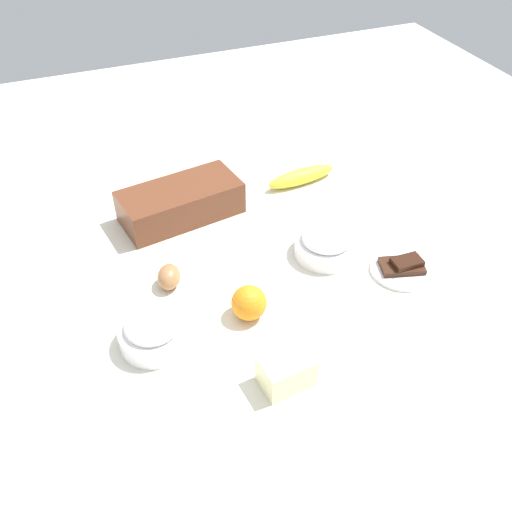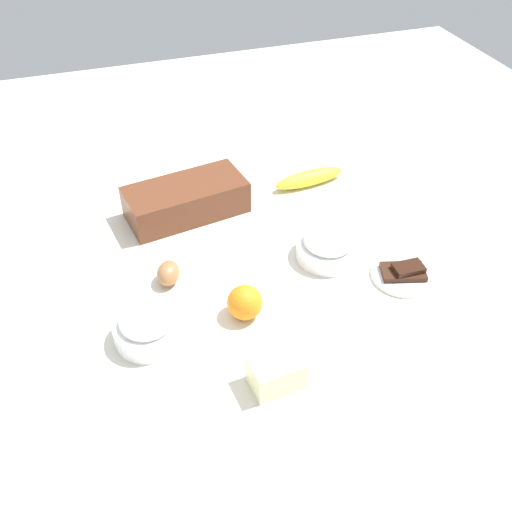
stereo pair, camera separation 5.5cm
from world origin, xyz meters
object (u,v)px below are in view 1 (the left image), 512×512
Objects in this scene: sugar_bowl at (326,244)px; banana at (301,176)px; egg_near_butter at (169,277)px; orange_fruit at (249,303)px; chocolate_plate at (402,268)px; flour_bowl at (153,332)px; loaf_pan at (181,202)px; butter_block at (286,371)px.

banana is (0.07, 0.28, -0.01)m from sugar_bowl.
banana is 3.02× the size of egg_near_butter.
chocolate_plate is (0.35, -0.00, -0.02)m from orange_fruit.
orange_fruit is at bearing -153.60° from sugar_bowl.
chocolate_plate is (0.54, 0.00, -0.02)m from flour_bowl.
flour_bowl is at bearing -141.20° from banana.
orange_fruit is (0.03, -0.37, -0.01)m from loaf_pan.
flour_bowl is at bearing -115.53° from egg_near_butter.
butter_block is (0.19, -0.17, -0.00)m from flour_bowl.
loaf_pan is 0.53m from chocolate_plate.
egg_near_butter reaches higher than banana.
flour_bowl is at bearing -122.52° from loaf_pan.
flour_bowl is 2.02× the size of egg_near_butter.
chocolate_plate is at bearing -16.90° from egg_near_butter.
loaf_pan reaches higher than orange_fruit.
egg_near_butter is 0.49m from chocolate_plate.
butter_block is (-0.29, -0.56, 0.01)m from banana.
butter_block reaches higher than banana.
butter_block is (-0.22, -0.28, 0.00)m from sugar_bowl.
butter_block is (0.00, -0.17, -0.00)m from orange_fruit.
sugar_bowl is (0.25, -0.25, -0.01)m from loaf_pan.
egg_near_butter is at bearing 111.34° from butter_block.
sugar_bowl is at bearing 26.40° from orange_fruit.
flour_bowl is 0.54m from chocolate_plate.
butter_block is at bearing -128.03° from sugar_bowl.
loaf_pan is 0.36m from sugar_bowl.
loaf_pan is at bearing 67.89° from egg_near_butter.
orange_fruit reaches higher than flour_bowl.
egg_near_butter is (-0.34, 0.03, -0.01)m from sugar_bowl.
loaf_pan is at bearing -175.89° from banana.
loaf_pan is 4.27× the size of orange_fruit.
butter_block is at bearing -95.63° from loaf_pan.
banana is at bearing 75.50° from sugar_bowl.
banana reaches higher than chocolate_plate.
chocolate_plate is (0.12, -0.11, -0.02)m from sugar_bowl.
flour_bowl is at bearing -164.78° from sugar_bowl.
orange_fruit is at bearing -94.27° from loaf_pan.
banana is 0.63m from butter_block.
butter_block is 0.69× the size of chocolate_plate.
orange_fruit is 0.53× the size of chocolate_plate.
egg_near_butter is at bearing -121.16° from loaf_pan.
chocolate_plate is at bearing -82.32° from banana.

